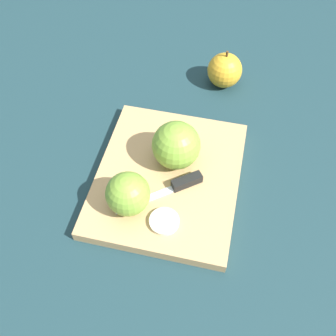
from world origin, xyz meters
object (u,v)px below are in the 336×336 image
apple_half_left (175,145)px  apple_whole (225,70)px  apple_half_right (128,194)px  knife (178,185)px

apple_half_left → apple_whole: 0.26m
apple_half_right → knife: bearing=-29.1°
apple_whole → knife: bearing=4.2°
apple_half_left → knife: 0.07m
apple_half_right → apple_whole: (-0.38, 0.04, -0.02)m
knife → apple_whole: size_ratio=1.51×
knife → apple_whole: apple_whole is taller
apple_half_right → knife: size_ratio=0.56×
apple_whole → apple_half_left: bearing=-1.7°
apple_half_left → knife: (0.05, 0.03, -0.04)m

